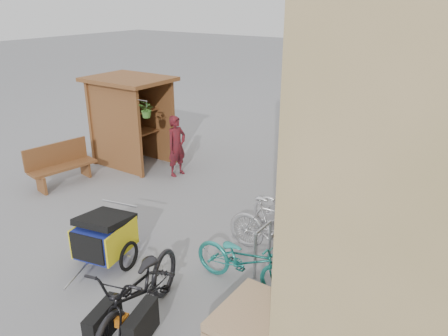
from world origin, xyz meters
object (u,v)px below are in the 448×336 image
Objects in this scene: bike_0 at (245,260)px; bike_5 at (327,180)px; shopping_carts at (403,145)px; cargo_bike at (139,293)px; bike_2 at (298,206)px; bike_6 at (354,174)px; kiosk at (128,109)px; child_trailer at (105,235)px; person_kiosk at (177,146)px; bike_4 at (331,187)px; bike_3 at (309,203)px; bench at (61,164)px; bike_1 at (275,228)px; pallet_stack at (256,324)px; bike_7 at (355,168)px.

bike_5 reaches higher than bike_0.
bike_5 is at bearing -103.59° from shopping_carts.
cargo_bike is 3.91m from bike_2.
bike_2 reaches higher than bike_6.
child_trailer is (3.20, -3.78, -1.01)m from kiosk.
person_kiosk reaches higher than bike_4.
bike_0 is 1.11× the size of bike_3.
bike_2 is at bearing 65.94° from cargo_bike.
bench is 1.02× the size of bike_3.
bike_0 is 1.10× the size of bike_6.
bike_2 is at bearing 0.45° from bike_1.
bench is 6.04m from bike_0.
child_trailer is (-3.07, -7.83, -0.03)m from shopping_carts.
bike_4 is at bearing -174.19° from bike_6.
bike_3 is at bearing -5.87° from bike_1.
bench is 1.06× the size of person_kiosk.
pallet_stack is 7.92m from shopping_carts.
cargo_bike is 6.29m from bike_6.
person_kiosk is 1.06× the size of bike_7.
cargo_bike is 5.14m from bike_4.
pallet_stack is 5.50m from bike_6.
bike_0 is at bearing -121.42° from person_kiosk.
bike_7 is (6.06, 3.97, -0.07)m from bench.
bike_0 is 2.45m from bike_3.
bike_4 is at bearing -1.47° from bike_0.
bike_6 is at bearing -166.84° from bike_7.
bike_6 is at bearing 15.54° from kiosk.
cargo_bike is at bearing 168.69° from bike_7.
child_trailer is (-3.07, 0.09, 0.34)m from pallet_stack.
shopping_carts is 0.99× the size of bike_4.
bike_5 is 0.99m from bike_6.
bike_1 reaches higher than bike_4.
pallet_stack is 4.62m from bike_5.
cargo_bike is at bearing 152.21° from bike_2.
bench is at bearing 141.83° from child_trailer.
person_kiosk is (-3.22, 4.67, 0.21)m from cargo_bike.
bike_3 is at bearing 23.29° from bench.
cargo_bike is at bearing 162.01° from bike_1.
bike_0 is (-0.73, -7.03, -0.09)m from shopping_carts.
cargo_bike is 1.59× the size of bike_7.
shopping_carts is at bearing -43.08° from person_kiosk.
cargo_bike is at bearing -16.96° from bench.
bike_1 is 1.10× the size of bike_3.
shopping_carts is 6.01m from bike_1.
cargo_bike reaches higher than bench.
shopping_carts reaches higher than bike_4.
pallet_stack is 5.89m from bike_7.
shopping_carts is 1.17× the size of person_kiosk.
bike_6 is (0.35, 2.35, -0.04)m from bike_2.
kiosk is 5.06m from child_trailer.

